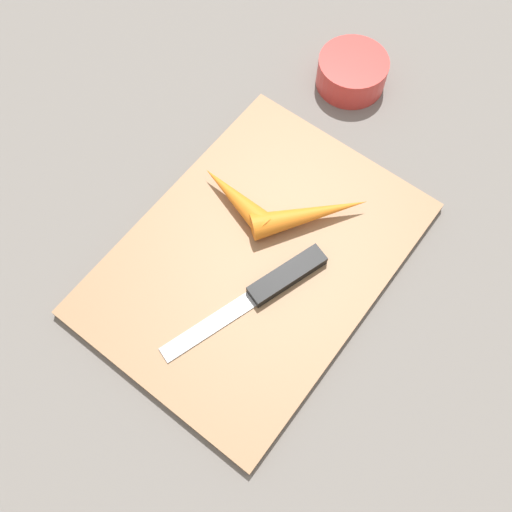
{
  "coord_description": "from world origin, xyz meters",
  "views": [
    {
      "loc": [
        0.2,
        0.16,
        0.58
      ],
      "look_at": [
        0.0,
        0.0,
        0.01
      ],
      "focal_mm": 40.34,
      "sensor_mm": 36.0,
      "label": 1
    }
  ],
  "objects": [
    {
      "name": "cutting_board",
      "position": [
        0.0,
        0.0,
        0.01
      ],
      "size": [
        0.36,
        0.26,
        0.01
      ],
      "primitive_type": "cube",
      "color": "#99704C",
      "rests_on": "ground_plane"
    },
    {
      "name": "knife",
      "position": [
        0.01,
        0.04,
        0.02
      ],
      "size": [
        0.2,
        0.08,
        0.01
      ],
      "rotation": [
        0.0,
        0.0,
        5.97
      ],
      "color": "#B7B7BC",
      "rests_on": "cutting_board"
    },
    {
      "name": "carrot_short",
      "position": [
        -0.04,
        -0.06,
        0.03
      ],
      "size": [
        0.05,
        0.1,
        0.03
      ],
      "primitive_type": "cone",
      "rotation": [
        0.0,
        1.57,
        4.54
      ],
      "color": "orange",
      "rests_on": "cutting_board"
    },
    {
      "name": "carrot_long",
      "position": [
        -0.07,
        0.02,
        0.03
      ],
      "size": [
        0.12,
        0.11,
        0.03
      ],
      "primitive_type": "cone",
      "rotation": [
        0.0,
        1.57,
        2.47
      ],
      "color": "orange",
      "rests_on": "cutting_board"
    },
    {
      "name": "small_bowl",
      "position": [
        -0.27,
        -0.06,
        0.02
      ],
      "size": [
        0.09,
        0.09,
        0.04
      ],
      "primitive_type": "cylinder",
      "color": "red",
      "rests_on": "ground_plane"
    },
    {
      "name": "ground_plane",
      "position": [
        0.0,
        0.0,
        0.0
      ],
      "size": [
        1.4,
        1.4,
        0.0
      ],
      "primitive_type": "plane",
      "color": "slate"
    }
  ]
}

